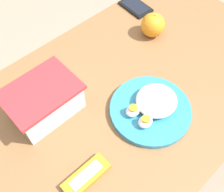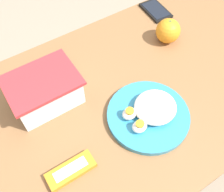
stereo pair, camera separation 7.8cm
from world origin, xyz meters
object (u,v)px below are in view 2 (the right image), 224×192
at_px(cell_phone, 156,10).
at_px(candy_bar, 71,170).
at_px(orange_fruit, 168,31).
at_px(food_container, 45,92).
at_px(rice_plate, 150,113).

bearing_deg(cell_phone, candy_bar, -146.20).
relative_size(orange_fruit, candy_bar, 0.67).
height_order(orange_fruit, cell_phone, orange_fruit).
bearing_deg(food_container, candy_bar, -100.56).
relative_size(orange_fruit, rice_plate, 0.36).
height_order(food_container, cell_phone, food_container).
bearing_deg(rice_plate, food_container, 136.59).
bearing_deg(rice_plate, cell_phone, 49.56).
bearing_deg(cell_phone, food_container, -163.95).
bearing_deg(food_container, orange_fruit, 0.98).
bearing_deg(candy_bar, orange_fruit, 25.25).
relative_size(food_container, orange_fruit, 2.37).
distance_m(food_container, orange_fruit, 0.47).
distance_m(candy_bar, cell_phone, 0.70).
height_order(orange_fruit, rice_plate, orange_fruit).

